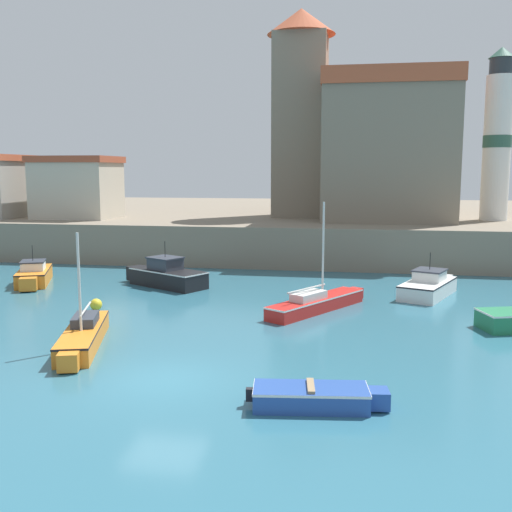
{
  "coord_description": "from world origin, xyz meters",
  "views": [
    {
      "loc": [
        5.97,
        -17.42,
        6.6
      ],
      "look_at": [
        0.57,
        13.97,
        2.0
      ],
      "focal_mm": 42.0,
      "sensor_mm": 36.0,
      "label": 1
    }
  ],
  "objects_px": {
    "sailboat_orange_1": "(83,335)",
    "lighthouse": "(497,138)",
    "mooring_buoy": "(96,304)",
    "harbor_shed_near_wharf": "(77,187)",
    "motorboat_orange_0": "(34,275)",
    "motorboat_white_3": "(429,286)",
    "dinghy_blue_8": "(315,396)",
    "sailboat_red_6": "(317,302)",
    "motorboat_black_7": "(166,275)",
    "church": "(374,144)"
  },
  "relations": [
    {
      "from": "sailboat_orange_1",
      "to": "lighthouse",
      "type": "height_order",
      "value": "lighthouse"
    },
    {
      "from": "mooring_buoy",
      "to": "harbor_shed_near_wharf",
      "type": "bearing_deg",
      "value": 118.04
    },
    {
      "from": "motorboat_orange_0",
      "to": "motorboat_white_3",
      "type": "distance_m",
      "value": 22.37
    },
    {
      "from": "sailboat_orange_1",
      "to": "dinghy_blue_8",
      "type": "distance_m",
      "value": 10.06
    },
    {
      "from": "sailboat_orange_1",
      "to": "mooring_buoy",
      "type": "relative_size",
      "value": 10.78
    },
    {
      "from": "motorboat_orange_0",
      "to": "sailboat_red_6",
      "type": "bearing_deg",
      "value": -13.3
    },
    {
      "from": "motorboat_orange_0",
      "to": "motorboat_black_7",
      "type": "distance_m",
      "value": 7.85
    },
    {
      "from": "church",
      "to": "motorboat_white_3",
      "type": "bearing_deg",
      "value": -82.0
    },
    {
      "from": "harbor_shed_near_wharf",
      "to": "lighthouse",
      "type": "bearing_deg",
      "value": 5.81
    },
    {
      "from": "sailboat_orange_1",
      "to": "lighthouse",
      "type": "bearing_deg",
      "value": 53.48
    },
    {
      "from": "motorboat_white_3",
      "to": "mooring_buoy",
      "type": "relative_size",
      "value": 9.75
    },
    {
      "from": "sailboat_orange_1",
      "to": "dinghy_blue_8",
      "type": "bearing_deg",
      "value": -25.95
    },
    {
      "from": "dinghy_blue_8",
      "to": "sailboat_orange_1",
      "type": "bearing_deg",
      "value": 154.05
    },
    {
      "from": "motorboat_orange_0",
      "to": "lighthouse",
      "type": "height_order",
      "value": "lighthouse"
    },
    {
      "from": "lighthouse",
      "to": "motorboat_orange_0",
      "type": "bearing_deg",
      "value": -150.8
    },
    {
      "from": "lighthouse",
      "to": "harbor_shed_near_wharf",
      "type": "distance_m",
      "value": 32.38
    },
    {
      "from": "church",
      "to": "harbor_shed_near_wharf",
      "type": "relative_size",
      "value": 2.94
    },
    {
      "from": "sailboat_orange_1",
      "to": "dinghy_blue_8",
      "type": "xyz_separation_m",
      "value": [
        9.05,
        -4.4,
        -0.11
      ]
    },
    {
      "from": "sailboat_orange_1",
      "to": "sailboat_red_6",
      "type": "bearing_deg",
      "value": 41.2
    },
    {
      "from": "motorboat_black_7",
      "to": "dinghy_blue_8",
      "type": "xyz_separation_m",
      "value": [
        9.7,
        -16.27,
        -0.31
      ]
    },
    {
      "from": "church",
      "to": "sailboat_orange_1",
      "type": "bearing_deg",
      "value": -110.0
    },
    {
      "from": "motorboat_orange_0",
      "to": "church",
      "type": "height_order",
      "value": "church"
    },
    {
      "from": "sailboat_red_6",
      "to": "harbor_shed_near_wharf",
      "type": "relative_size",
      "value": 1.02
    },
    {
      "from": "sailboat_red_6",
      "to": "mooring_buoy",
      "type": "distance_m",
      "value": 10.46
    },
    {
      "from": "church",
      "to": "harbor_shed_near_wharf",
      "type": "height_order",
      "value": "church"
    },
    {
      "from": "church",
      "to": "lighthouse",
      "type": "relative_size",
      "value": 1.44
    },
    {
      "from": "motorboat_white_3",
      "to": "mooring_buoy",
      "type": "distance_m",
      "value": 17.07
    },
    {
      "from": "motorboat_orange_0",
      "to": "sailboat_red_6",
      "type": "xyz_separation_m",
      "value": [
        16.78,
        -3.96,
        -0.12
      ]
    },
    {
      "from": "motorboat_orange_0",
      "to": "dinghy_blue_8",
      "type": "xyz_separation_m",
      "value": [
        17.53,
        -15.63,
        -0.21
      ]
    },
    {
      "from": "motorboat_white_3",
      "to": "church",
      "type": "relative_size",
      "value": 0.3
    },
    {
      "from": "harbor_shed_near_wharf",
      "to": "sailboat_red_6",
      "type": "bearing_deg",
      "value": -39.71
    },
    {
      "from": "sailboat_red_6",
      "to": "motorboat_black_7",
      "type": "height_order",
      "value": "sailboat_red_6"
    },
    {
      "from": "dinghy_blue_8",
      "to": "lighthouse",
      "type": "relative_size",
      "value": 0.32
    },
    {
      "from": "sailboat_red_6",
      "to": "dinghy_blue_8",
      "type": "xyz_separation_m",
      "value": [
        0.75,
        -11.66,
        -0.09
      ]
    },
    {
      "from": "church",
      "to": "lighthouse",
      "type": "height_order",
      "value": "church"
    },
    {
      "from": "motorboat_orange_0",
      "to": "harbor_shed_near_wharf",
      "type": "height_order",
      "value": "harbor_shed_near_wharf"
    },
    {
      "from": "sailboat_orange_1",
      "to": "sailboat_red_6",
      "type": "xyz_separation_m",
      "value": [
        8.29,
        7.26,
        -0.03
      ]
    },
    {
      "from": "motorboat_black_7",
      "to": "mooring_buoy",
      "type": "height_order",
      "value": "motorboat_black_7"
    },
    {
      "from": "motorboat_black_7",
      "to": "motorboat_white_3",
      "type": "bearing_deg",
      "value": -0.55
    },
    {
      "from": "sailboat_orange_1",
      "to": "mooring_buoy",
      "type": "height_order",
      "value": "sailboat_orange_1"
    },
    {
      "from": "sailboat_red_6",
      "to": "motorboat_white_3",
      "type": "bearing_deg",
      "value": 38.64
    },
    {
      "from": "motorboat_orange_0",
      "to": "harbor_shed_near_wharf",
      "type": "distance_m",
      "value": 14.01
    },
    {
      "from": "dinghy_blue_8",
      "to": "harbor_shed_near_wharf",
      "type": "bearing_deg",
      "value": 126.35
    },
    {
      "from": "harbor_shed_near_wharf",
      "to": "church",
      "type": "bearing_deg",
      "value": 16.45
    },
    {
      "from": "motorboat_black_7",
      "to": "dinghy_blue_8",
      "type": "relative_size",
      "value": 1.37
    },
    {
      "from": "dinghy_blue_8",
      "to": "lighthouse",
      "type": "distance_m",
      "value": 34.62
    },
    {
      "from": "church",
      "to": "mooring_buoy",
      "type": "bearing_deg",
      "value": -117.68
    },
    {
      "from": "sailboat_red_6",
      "to": "church",
      "type": "height_order",
      "value": "church"
    },
    {
      "from": "dinghy_blue_8",
      "to": "mooring_buoy",
      "type": "xyz_separation_m",
      "value": [
        -11.07,
        9.96,
        -0.04
      ]
    },
    {
      "from": "motorboat_white_3",
      "to": "sailboat_red_6",
      "type": "bearing_deg",
      "value": -141.36
    }
  ]
}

